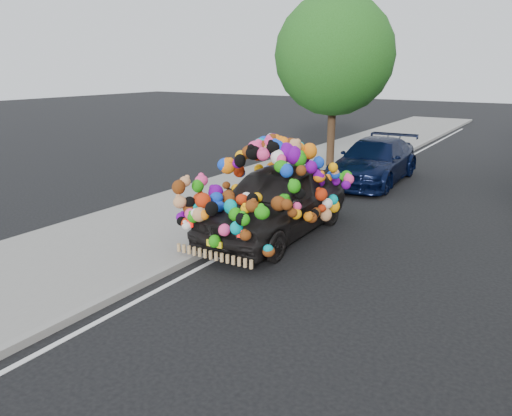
# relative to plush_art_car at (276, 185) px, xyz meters

# --- Properties ---
(ground) EXTENTS (100.00, 100.00, 0.00)m
(ground) POSITION_rel_plush_art_car_xyz_m (1.80, -2.00, -1.14)
(ground) COLOR black
(ground) RESTS_ON ground
(sidewalk) EXTENTS (4.00, 60.00, 0.12)m
(sidewalk) POSITION_rel_plush_art_car_xyz_m (-2.50, -2.00, -1.08)
(sidewalk) COLOR gray
(sidewalk) RESTS_ON ground
(kerb) EXTENTS (0.15, 60.00, 0.13)m
(kerb) POSITION_rel_plush_art_car_xyz_m (-0.55, -2.00, -1.07)
(kerb) COLOR gray
(kerb) RESTS_ON ground
(tree_near_sidewalk) EXTENTS (4.20, 4.20, 6.13)m
(tree_near_sidewalk) POSITION_rel_plush_art_car_xyz_m (-2.00, 7.50, 2.89)
(tree_near_sidewalk) COLOR #332114
(tree_near_sidewalk) RESTS_ON ground
(plush_art_car) EXTENTS (2.27, 4.81, 2.21)m
(plush_art_car) POSITION_rel_plush_art_car_xyz_m (0.00, 0.00, 0.00)
(plush_art_car) COLOR black
(plush_art_car) RESTS_ON ground
(navy_sedan) EXTENTS (2.10, 4.85, 1.39)m
(navy_sedan) POSITION_rel_plush_art_car_xyz_m (0.08, 6.28, -0.44)
(navy_sedan) COLOR black
(navy_sedan) RESTS_ON ground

